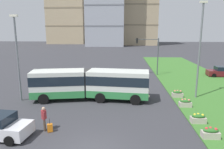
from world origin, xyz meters
TOP-DOWN VIEW (x-y plane):
  - grass_median at (11.83, 10.00)m, footprint 10.00×70.00m
  - articulated_bus at (-1.58, 9.53)m, footprint 12.05×3.57m
  - car_maroon_sedan at (16.87, 21.56)m, footprint 4.48×2.18m
  - pedestrian_crossing at (-3.71, 2.54)m, footprint 0.36×0.54m
  - rolling_suitcase at (-3.26, 2.34)m, footprint 0.42×0.36m
  - flower_planter_0 at (7.43, 2.00)m, footprint 1.10×0.56m
  - flower_planter_1 at (7.43, 4.30)m, footprint 1.10×0.56m
  - flower_planter_2 at (7.43, 7.75)m, footprint 1.10×0.56m
  - flower_planter_3 at (7.43, 10.62)m, footprint 1.10×0.56m
  - traffic_light_far_right at (5.84, 22.00)m, footprint 3.65×0.28m
  - streetlight_left at (-8.50, 8.81)m, footprint 0.70×0.28m
  - streetlight_median at (9.33, 10.66)m, footprint 0.70×0.28m
  - apartment_tower_west at (-30.00, 110.33)m, footprint 20.28×19.75m
  - apartment_tower_centre at (7.83, 101.40)m, footprint 19.80×20.15m

SIDE VIEW (x-z plane):
  - grass_median at x=11.83m, z-range 0.00..0.08m
  - rolling_suitcase at x=-3.26m, z-range -0.17..0.80m
  - flower_planter_0 at x=7.43m, z-range 0.06..0.80m
  - flower_planter_1 at x=7.43m, z-range 0.06..0.80m
  - flower_planter_2 at x=7.43m, z-range 0.06..0.80m
  - flower_planter_3 at x=7.43m, z-range 0.06..0.80m
  - car_maroon_sedan at x=16.87m, z-range -0.04..1.54m
  - pedestrian_crossing at x=-3.71m, z-range 0.13..1.87m
  - articulated_bus at x=-1.58m, z-range 0.15..3.15m
  - traffic_light_far_right at x=5.84m, z-range 1.10..6.91m
  - streetlight_left at x=-8.50m, z-range 0.44..8.81m
  - streetlight_median at x=9.33m, z-range 0.45..10.14m
  - apartment_tower_centre at x=7.83m, z-range 0.02..37.77m
  - apartment_tower_west at x=-30.00m, z-range 0.02..46.29m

